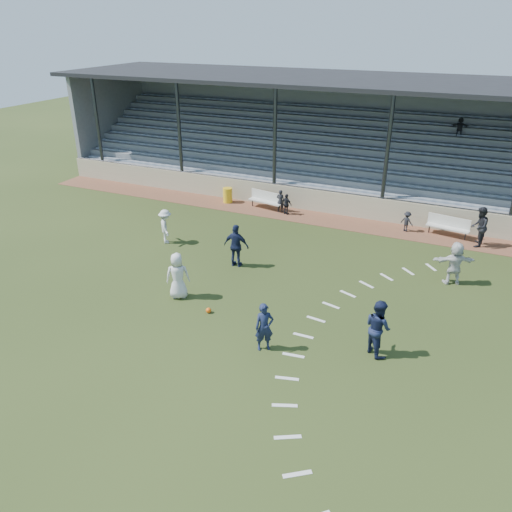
{
  "coord_description": "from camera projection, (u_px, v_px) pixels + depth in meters",
  "views": [
    {
      "loc": [
        7.07,
        -13.25,
        9.54
      ],
      "look_at": [
        0.0,
        2.5,
        1.3
      ],
      "focal_mm": 35.0,
      "sensor_mm": 36.0,
      "label": 1
    }
  ],
  "objects": [
    {
      "name": "sub_right",
      "position": [
        407.0,
        221.0,
        24.48
      ],
      "size": [
        0.75,
        0.59,
        1.02
      ],
      "primitive_type": "imported",
      "rotation": [
        0.0,
        0.0,
        2.77
      ],
      "color": "black",
      "rests_on": "cinder_track"
    },
    {
      "name": "trash_bin",
      "position": [
        228.0,
        195.0,
        28.39
      ],
      "size": [
        0.52,
        0.52,
        0.84
      ],
      "primitive_type": "cylinder",
      "color": "gold",
      "rests_on": "cinder_track"
    },
    {
      "name": "grandstand",
      "position": [
        349.0,
        153.0,
        30.07
      ],
      "size": [
        34.6,
        9.0,
        6.61
      ],
      "color": "gray",
      "rests_on": "ground"
    },
    {
      "name": "bench_left",
      "position": [
        266.0,
        199.0,
        27.41
      ],
      "size": [
        2.04,
        0.82,
        0.95
      ],
      "rotation": [
        0.0,
        0.0,
        -0.19
      ],
      "color": "beige",
      "rests_on": "cinder_track"
    },
    {
      "name": "cinder_track",
      "position": [
        318.0,
        218.0,
        26.27
      ],
      "size": [
        34.0,
        2.0,
        0.02
      ],
      "primitive_type": "cube",
      "color": "brown",
      "rests_on": "ground"
    },
    {
      "name": "penalty_arc",
      "position": [
        341.0,
        345.0,
        16.1
      ],
      "size": [
        3.89,
        14.63,
        0.01
      ],
      "color": "silver",
      "rests_on": "ground"
    },
    {
      "name": "ground",
      "position": [
        227.0,
        317.0,
        17.63
      ],
      "size": [
        90.0,
        90.0,
        0.0
      ],
      "primitive_type": "plane",
      "color": "#2A3716",
      "rests_on": "ground"
    },
    {
      "name": "player_navy_lead",
      "position": [
        264.0,
        327.0,
        15.59
      ],
      "size": [
        0.71,
        0.66,
        1.62
      ],
      "primitive_type": "imported",
      "rotation": [
        0.0,
        0.0,
        0.6
      ],
      "color": "#161E3D",
      "rests_on": "ground"
    },
    {
      "name": "player_navy_wing",
      "position": [
        236.0,
        246.0,
        20.88
      ],
      "size": [
        1.12,
        0.52,
        1.87
      ],
      "primitive_type": "imported",
      "rotation": [
        0.0,
        0.0,
        3.2
      ],
      "color": "#161E3D",
      "rests_on": "ground"
    },
    {
      "name": "official",
      "position": [
        479.0,
        227.0,
        22.71
      ],
      "size": [
        0.79,
        0.97,
        1.87
      ],
      "primitive_type": "imported",
      "rotation": [
        0.0,
        0.0,
        4.62
      ],
      "color": "black",
      "rests_on": "cinder_track"
    },
    {
      "name": "player_white_back",
      "position": [
        455.0,
        263.0,
        19.52
      ],
      "size": [
        1.71,
        1.1,
        1.76
      ],
      "primitive_type": "imported",
      "rotation": [
        0.0,
        0.0,
        3.53
      ],
      "color": "silver",
      "rests_on": "ground"
    },
    {
      "name": "player_white_wing",
      "position": [
        166.0,
        226.0,
        23.15
      ],
      "size": [
        1.12,
        1.19,
        1.62
      ],
      "primitive_type": "imported",
      "rotation": [
        0.0,
        0.0,
        2.24
      ],
      "color": "silver",
      "rests_on": "ground"
    },
    {
      "name": "player_white_lead",
      "position": [
        178.0,
        276.0,
        18.52
      ],
      "size": [
        1.05,
        0.93,
        1.8
      ],
      "primitive_type": "imported",
      "rotation": [
        0.0,
        0.0,
        3.65
      ],
      "color": "silver",
      "rests_on": "ground"
    },
    {
      "name": "retaining_wall",
      "position": [
        325.0,
        202.0,
        26.88
      ],
      "size": [
        34.0,
        0.18,
        1.2
      ],
      "primitive_type": "cube",
      "color": "#B4A98A",
      "rests_on": "ground"
    },
    {
      "name": "football",
      "position": [
        209.0,
        310.0,
        17.84
      ],
      "size": [
        0.2,
        0.2,
        0.2
      ],
      "primitive_type": "sphere",
      "color": "#EF590E",
      "rests_on": "ground"
    },
    {
      "name": "player_navy_mid",
      "position": [
        378.0,
        327.0,
        15.36
      ],
      "size": [
        1.15,
        1.13,
        1.87
      ],
      "primitive_type": "imported",
      "rotation": [
        0.0,
        0.0,
        2.41
      ],
      "color": "#161E3D",
      "rests_on": "ground"
    },
    {
      "name": "sub_left_far",
      "position": [
        287.0,
        204.0,
        26.58
      ],
      "size": [
        0.71,
        0.46,
        1.13
      ],
      "primitive_type": "imported",
      "rotation": [
        0.0,
        0.0,
        2.84
      ],
      "color": "black",
      "rests_on": "cinder_track"
    },
    {
      "name": "bench_right",
      "position": [
        448.0,
        225.0,
        23.96
      ],
      "size": [
        2.04,
        0.8,
        0.95
      ],
      "rotation": [
        0.0,
        0.0,
        -0.18
      ],
      "color": "beige",
      "rests_on": "cinder_track"
    },
    {
      "name": "sub_left_near",
      "position": [
        280.0,
        201.0,
        26.92
      ],
      "size": [
        0.46,
        0.32,
        1.23
      ],
      "primitive_type": "imported",
      "rotation": [
        0.0,
        0.0,
        3.19
      ],
      "color": "black",
      "rests_on": "cinder_track"
    }
  ]
}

